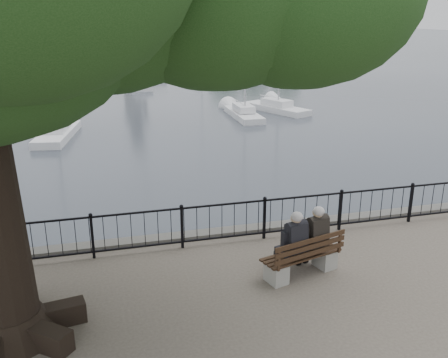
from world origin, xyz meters
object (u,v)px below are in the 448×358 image
object	(u,v)px
person_right	(312,240)
person_left	(291,246)
lion_monument	(133,49)
bench	(303,261)

from	to	relation	value
person_right	person_left	bearing A→B (deg)	-164.35
lion_monument	person_right	bearing A→B (deg)	-90.63
bench	person_right	world-z (taller)	person_right
person_left	lion_monument	size ratio (longest dim) A/B	0.16
person_right	lion_monument	xyz separation A→B (m)	(0.54, 49.13, 0.69)
bench	lion_monument	world-z (taller)	lion_monument
person_left	person_right	xyz separation A→B (m)	(0.54, 0.15, 0.00)
lion_monument	bench	bearing A→B (deg)	-90.94
person_left	lion_monument	bearing A→B (deg)	88.75
person_right	bench	bearing A→B (deg)	-146.27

